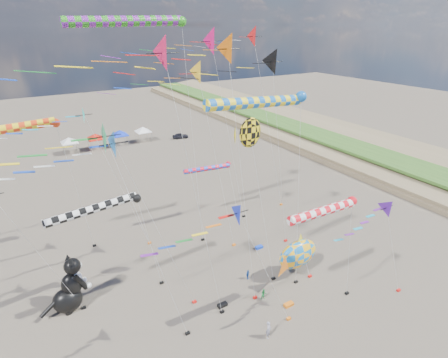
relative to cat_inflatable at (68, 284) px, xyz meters
The scene contains 29 objects.
delta_kite_0 16.91m from the cat_inflatable, 67.22° to the right, with size 11.54×2.19×18.47m.
delta_kite_1 14.68m from the cat_inflatable, 60.56° to the left, with size 11.67×1.68×16.86m.
delta_kite_2 15.21m from the cat_inflatable, 48.35° to the right, with size 10.92×2.09×17.49m.
delta_kite_3 23.66m from the cat_inflatable, 33.23° to the right, with size 9.87×2.31×23.17m.
delta_kite_4 9.98m from the cat_inflatable, 165.85° to the right, with size 8.46×1.88×13.43m.
delta_kite_5 17.73m from the cat_inflatable, 47.37° to the right, with size 10.79×1.80×12.90m.
delta_kite_6 21.28m from the cat_inflatable, ahead, with size 12.09×2.33×20.78m.
delta_kite_7 25.34m from the cat_inflatable, ahead, with size 14.21×2.50×21.82m.
delta_kite_8 31.89m from the cat_inflatable, 12.63° to the left, with size 11.95×2.55×23.60m.
delta_kite_9 27.33m from the cat_inflatable, 32.03° to the right, with size 9.26×1.62×11.11m.
delta_kite_10 21.17m from the cat_inflatable, 54.56° to the right, with size 15.25×2.34×23.15m.
delta_kite_11 26.63m from the cat_inflatable, 17.21° to the left, with size 15.21×3.22×23.56m.
windsock_0 22.97m from the cat_inflatable, 32.64° to the right, with size 8.27×0.78×10.75m.
windsock_1 15.03m from the cat_inflatable, 98.52° to the left, with size 9.85×0.88×15.21m.
windsock_2 20.14m from the cat_inflatable, 21.37° to the left, with size 7.76×0.64×7.66m.
windsock_3 23.16m from the cat_inflatable, 20.59° to the left, with size 11.71×0.90×24.16m.
windsock_4 8.01m from the cat_inflatable, 20.13° to the right, with size 9.08×0.76×10.24m.
windsock_5 22.73m from the cat_inflatable, 29.14° to the right, with size 10.08×0.84×18.87m.
angelfish_kite 20.48m from the cat_inflatable, 15.74° to the right, with size 3.74×3.02×16.37m.
cat_inflatable is the anchor object (origin of this frame).
fish_inflatable 21.48m from the cat_inflatable, 19.20° to the right, with size 6.11×3.15×4.89m.
person_adult 17.74m from the cat_inflatable, 41.94° to the right, with size 0.59×0.39×1.61m, color gray.
child_green 17.55m from the cat_inflatable, 27.85° to the right, with size 0.55×0.43×1.12m, color #218A3D.
child_blue 16.68m from the cat_inflatable, 17.69° to the right, with size 0.63×0.26×1.07m, color blue.
kite_bag_0 19.76m from the cat_inflatable, 30.66° to the right, with size 0.90×0.44×0.30m, color orange.
kite_bag_2 13.79m from the cat_inflatable, 30.72° to the right, with size 0.90×0.44×0.30m, color black.
kite_bag_3 20.05m from the cat_inflatable, ahead, with size 0.90×0.44×0.30m, color blue.
tent_row 46.37m from the cat_inflatable, 71.70° to the left, with size 19.20×4.20×3.80m.
parked_car 51.61m from the cat_inflatable, 54.58° to the left, with size 1.41×3.50×1.19m, color #26262D.
Camera 1 is at (-13.83, -11.87, 23.44)m, focal length 28.00 mm.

